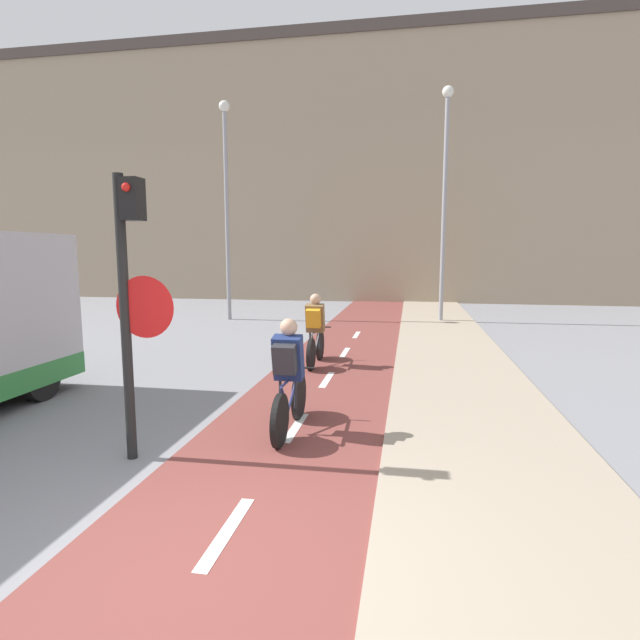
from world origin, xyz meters
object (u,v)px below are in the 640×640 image
(traffic_light_pole, at_px, (131,287))
(street_lamp_sidewalk, at_px, (445,183))
(cyclist_near, at_px, (289,379))
(cyclist_far, at_px, (315,331))
(street_lamp_far, at_px, (226,189))

(traffic_light_pole, xyz_separation_m, street_lamp_sidewalk, (3.97, 12.03, 2.58))
(street_lamp_sidewalk, relative_size, cyclist_near, 4.46)
(traffic_light_pole, relative_size, cyclist_far, 1.92)
(cyclist_near, bearing_deg, street_lamp_sidewalk, 77.15)
(cyclist_near, xyz_separation_m, cyclist_far, (-0.39, 3.82, -0.00))
(cyclist_near, bearing_deg, traffic_light_pole, -144.03)
(cyclist_near, height_order, cyclist_far, cyclist_near)
(street_lamp_sidewalk, bearing_deg, cyclist_far, -112.02)
(street_lamp_far, distance_m, street_lamp_sidewalk, 7.17)
(cyclist_far, bearing_deg, street_lamp_far, 123.34)
(street_lamp_far, relative_size, cyclist_far, 4.43)
(street_lamp_sidewalk, distance_m, cyclist_near, 11.87)
(street_lamp_far, relative_size, cyclist_near, 4.30)
(street_lamp_far, xyz_separation_m, cyclist_far, (4.25, -6.46, -3.66))
(street_lamp_sidewalk, bearing_deg, cyclist_near, -102.85)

